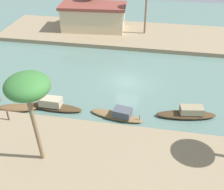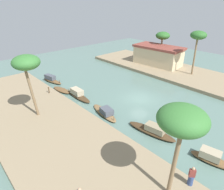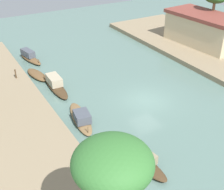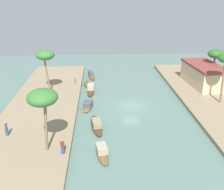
% 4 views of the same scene
% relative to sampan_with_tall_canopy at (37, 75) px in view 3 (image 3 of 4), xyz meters
% --- Properties ---
extents(river_water, '(66.55, 66.55, 0.00)m').
position_rel_sampan_with_tall_canopy_xyz_m(river_water, '(9.50, 6.86, -0.22)').
color(river_water, slate).
rests_on(river_water, ground).
extents(sampan_with_tall_canopy, '(3.76, 1.72, 0.87)m').
position_rel_sampan_with_tall_canopy_xyz_m(sampan_with_tall_canopy, '(0.00, 0.00, 0.00)').
color(sampan_with_tall_canopy, brown).
rests_on(sampan_with_tall_canopy, river_water).
extents(sampan_near_left_bank, '(4.39, 1.81, 1.17)m').
position_rel_sampan_with_tall_canopy_xyz_m(sampan_near_left_bank, '(-4.45, 0.61, 0.23)').
color(sampan_near_left_bank, brown).
rests_on(sampan_near_left_bank, river_water).
extents(sampan_open_hull, '(5.01, 2.01, 1.04)m').
position_rel_sampan_with_tall_canopy_xyz_m(sampan_open_hull, '(9.49, 0.50, 0.15)').
color(sampan_open_hull, brown).
rests_on(sampan_open_hull, river_water).
extents(sampan_upstream_small, '(5.47, 2.03, 1.12)m').
position_rel_sampan_with_tall_canopy_xyz_m(sampan_upstream_small, '(15.56, 1.72, 0.18)').
color(sampan_upstream_small, '#47331E').
rests_on(sampan_upstream_small, river_water).
extents(sampan_foreground, '(5.18, 1.27, 1.18)m').
position_rel_sampan_with_tall_canopy_xyz_m(sampan_foreground, '(3.31, 0.73, 0.22)').
color(sampan_foreground, '#47331E').
rests_on(sampan_foreground, river_water).
extents(mooring_post, '(0.14, 0.14, 0.92)m').
position_rel_sampan_with_tall_canopy_xyz_m(mooring_post, '(0.36, -2.15, 0.77)').
color(mooring_post, '#4C3823').
rests_on(mooring_post, riverbank_left).
extents(palm_tree_left_far, '(2.96, 2.96, 6.75)m').
position_rel_sampan_with_tall_canopy_xyz_m(palm_tree_left_far, '(20.80, -3.26, 6.15)').
color(palm_tree_left_far, '#7F6647').
rests_on(palm_tree_left_far, riverbank_left).
extents(riverside_building, '(9.85, 5.48, 3.70)m').
position_rel_sampan_with_tall_canopy_xyz_m(riverside_building, '(2.45, 20.42, 2.19)').
color(riverside_building, beige).
rests_on(riverside_building, riverbank_right).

